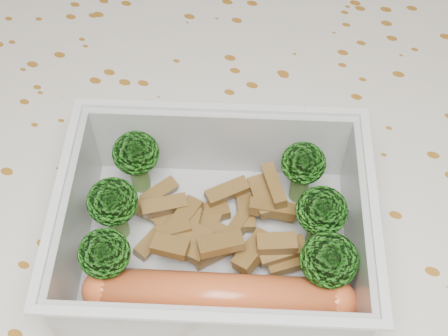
% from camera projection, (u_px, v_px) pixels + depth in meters
% --- Properties ---
extents(dining_table, '(1.40, 0.90, 0.75)m').
position_uv_depth(dining_table, '(232.00, 261.00, 0.51)').
color(dining_table, brown).
rests_on(dining_table, ground).
extents(tablecloth, '(1.46, 0.96, 0.19)m').
position_uv_depth(tablecloth, '(233.00, 230.00, 0.46)').
color(tablecloth, silver).
rests_on(tablecloth, dining_table).
extents(lunch_container, '(0.22, 0.20, 0.07)m').
position_uv_depth(lunch_container, '(215.00, 236.00, 0.39)').
color(lunch_container, silver).
rests_on(lunch_container, tablecloth).
extents(broccoli_florets, '(0.17, 0.13, 0.05)m').
position_uv_depth(broccoli_florets, '(221.00, 212.00, 0.38)').
color(broccoli_florets, '#608C3F').
rests_on(broccoli_florets, lunch_container).
extents(meat_pile, '(0.12, 0.09, 0.03)m').
position_uv_depth(meat_pile, '(220.00, 224.00, 0.40)').
color(meat_pile, brown).
rests_on(meat_pile, lunch_container).
extents(sausage, '(0.16, 0.07, 0.03)m').
position_uv_depth(sausage, '(219.00, 297.00, 0.37)').
color(sausage, '#CC5628').
rests_on(sausage, lunch_container).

